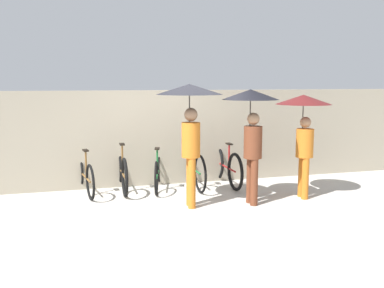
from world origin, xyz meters
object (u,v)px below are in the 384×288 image
parked_bicycle_4 (226,166)px  pedestrian_leading (190,107)px  pedestrian_center (251,114)px  parked_bicycle_2 (158,171)px  parked_bicycle_0 (85,175)px  parked_bicycle_1 (122,171)px  parked_bicycle_3 (192,168)px  pedestrian_trailing (304,116)px

parked_bicycle_4 → pedestrian_leading: 2.17m
pedestrian_leading → pedestrian_center: bearing=-2.0°
parked_bicycle_2 → parked_bicycle_4: parked_bicycle_2 is taller
pedestrian_leading → pedestrian_center: pedestrian_leading is taller
parked_bicycle_2 → pedestrian_leading: size_ratio=0.77×
pedestrian_center → parked_bicycle_0: bearing=151.7°
pedestrian_leading → pedestrian_center: (1.08, -0.13, -0.13)m
pedestrian_leading → parked_bicycle_1: bearing=132.0°
parked_bicycle_3 → parked_bicycle_4: 0.72m
parked_bicycle_3 → pedestrian_leading: 1.91m
parked_bicycle_2 → pedestrian_trailing: (2.50, -1.33, 1.18)m
parked_bicycle_3 → pedestrian_leading: size_ratio=0.86×
parked_bicycle_0 → pedestrian_trailing: bearing=-118.0°
parked_bicycle_1 → pedestrian_center: bearing=-125.0°
parked_bicycle_1 → pedestrian_trailing: pedestrian_trailing is taller
parked_bicycle_3 → pedestrian_trailing: 2.48m
parked_bicycle_0 → pedestrian_leading: (1.77, -1.35, 1.37)m
parked_bicycle_4 → pedestrian_center: (-0.05, -1.42, 1.20)m
parked_bicycle_0 → parked_bicycle_2: (1.45, -0.02, -0.00)m
parked_bicycle_1 → pedestrian_leading: 2.18m
parked_bicycle_2 → pedestrian_center: (1.40, -1.46, 1.24)m
parked_bicycle_3 → parked_bicycle_1: bearing=86.7°
parked_bicycle_0 → parked_bicycle_4: parked_bicycle_4 is taller
parked_bicycle_0 → parked_bicycle_1: 0.73m
parked_bicycle_0 → parked_bicycle_1: parked_bicycle_0 is taller
parked_bicycle_0 → pedestrian_leading: bearing=-136.5°
parked_bicycle_3 → parked_bicycle_0: bearing=88.3°
parked_bicycle_4 → pedestrian_center: size_ratio=0.92×
pedestrian_center → pedestrian_trailing: 1.12m
parked_bicycle_0 → parked_bicycle_2: 1.45m
parked_bicycle_0 → parked_bicycle_4: (2.90, -0.06, 0.04)m
parked_bicycle_0 → pedestrian_center: (2.85, -1.48, 1.24)m
parked_bicycle_4 → pedestrian_center: pedestrian_center is taller
parked_bicycle_1 → parked_bicycle_2: parked_bicycle_2 is taller
parked_bicycle_3 → pedestrian_leading: pedestrian_leading is taller
parked_bicycle_1 → parked_bicycle_4: 2.17m
parked_bicycle_1 → parked_bicycle_2: size_ratio=1.09×
parked_bicycle_0 → pedestrian_center: pedestrian_center is taller
parked_bicycle_4 → parked_bicycle_1: bearing=87.2°
parked_bicycle_0 → parked_bicycle_4: 2.90m
parked_bicycle_2 → parked_bicycle_4: bearing=-77.3°
parked_bicycle_2 → parked_bicycle_3: 0.72m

